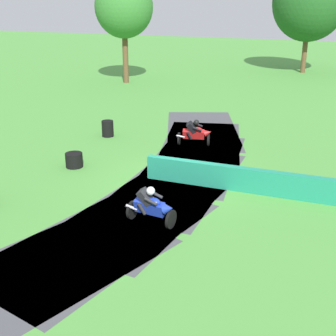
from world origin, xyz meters
name	(u,v)px	position (x,y,z in m)	size (l,w,h in m)	color
ground_plane	(178,181)	(0.00, 0.00, 0.00)	(120.00, 120.00, 0.00)	#4C933D
track_asphalt	(164,179)	(-0.58, 0.01, 0.00)	(6.58, 22.87, 0.01)	#47474C
safety_barrier	(315,189)	(5.02, -0.07, 0.45)	(0.30, 12.49, 0.90)	#1E8466
motorcycle_lead_blue	(152,206)	(0.40, -3.64, 0.64)	(1.70, 0.92, 1.43)	black
motorcycle_chase_red	(195,133)	(-0.71, 4.46, 0.63)	(1.72, 1.05, 1.42)	black
tire_stack_mid_a	(74,160)	(-4.57, -0.01, 0.30)	(0.71, 0.71, 0.60)	black
tire_stack_mid_b	(108,129)	(-5.31, 4.43, 0.40)	(0.59, 0.59, 0.80)	black
tree_far_left	(310,2)	(2.02, 28.58, 6.05)	(6.37, 6.37, 9.40)	brown
tree_far_right	(124,7)	(-10.87, 18.35, 5.77)	(4.47, 4.47, 8.15)	brown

